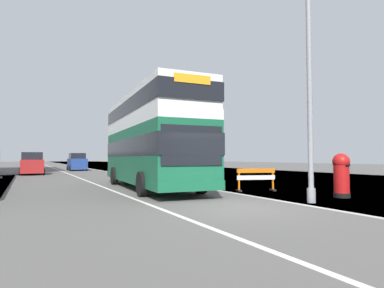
{
  "coord_description": "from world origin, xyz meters",
  "views": [
    {
      "loc": [
        -5.93,
        -8.4,
        1.55
      ],
      "look_at": [
        0.97,
        5.01,
        2.2
      ],
      "focal_mm": 30.09,
      "sensor_mm": 36.0,
      "label": 1
    }
  ],
  "objects_px": {
    "red_pillar_postbox": "(341,173)",
    "car_oncoming_near": "(32,164)",
    "roadworks_barrier": "(256,177)",
    "car_receding_mid": "(77,162)",
    "lamppost_foreground": "(309,70)",
    "double_decker_bus": "(150,139)",
    "car_receding_far": "(34,161)",
    "car_far_side": "(32,161)"
  },
  "relations": [
    {
      "from": "roadworks_barrier",
      "to": "double_decker_bus",
      "type": "bearing_deg",
      "value": 136.63
    },
    {
      "from": "car_receding_mid",
      "to": "car_far_side",
      "type": "bearing_deg",
      "value": 104.99
    },
    {
      "from": "car_receding_mid",
      "to": "car_receding_far",
      "type": "distance_m",
      "value": 9.76
    },
    {
      "from": "roadworks_barrier",
      "to": "car_oncoming_near",
      "type": "xyz_separation_m",
      "value": [
        -9.09,
        21.48,
        0.32
      ]
    },
    {
      "from": "car_receding_far",
      "to": "car_far_side",
      "type": "distance_m",
      "value": 9.23
    },
    {
      "from": "car_receding_mid",
      "to": "car_far_side",
      "type": "relative_size",
      "value": 0.95
    },
    {
      "from": "red_pillar_postbox",
      "to": "car_receding_far",
      "type": "distance_m",
      "value": 42.96
    },
    {
      "from": "lamppost_foreground",
      "to": "roadworks_barrier",
      "type": "relative_size",
      "value": 5.19
    },
    {
      "from": "car_receding_mid",
      "to": "car_far_side",
      "type": "height_order",
      "value": "car_far_side"
    },
    {
      "from": "double_decker_bus",
      "to": "lamppost_foreground",
      "type": "bearing_deg",
      "value": -67.95
    },
    {
      "from": "roadworks_barrier",
      "to": "car_receding_mid",
      "type": "distance_m",
      "value": 29.97
    },
    {
      "from": "roadworks_barrier",
      "to": "car_receding_far",
      "type": "height_order",
      "value": "car_receding_far"
    },
    {
      "from": "red_pillar_postbox",
      "to": "car_far_side",
      "type": "distance_m",
      "value": 52.01
    },
    {
      "from": "lamppost_foreground",
      "to": "red_pillar_postbox",
      "type": "relative_size",
      "value": 5.63
    },
    {
      "from": "double_decker_bus",
      "to": "car_receding_far",
      "type": "height_order",
      "value": "double_decker_bus"
    },
    {
      "from": "double_decker_bus",
      "to": "roadworks_barrier",
      "type": "relative_size",
      "value": 5.94
    },
    {
      "from": "double_decker_bus",
      "to": "red_pillar_postbox",
      "type": "bearing_deg",
      "value": -53.14
    },
    {
      "from": "red_pillar_postbox",
      "to": "car_oncoming_near",
      "type": "xyz_separation_m",
      "value": [
        -10.55,
        24.93,
        0.03
      ]
    },
    {
      "from": "car_far_side",
      "to": "car_receding_far",
      "type": "bearing_deg",
      "value": -88.8
    },
    {
      "from": "car_oncoming_near",
      "to": "lamppost_foreground",
      "type": "bearing_deg",
      "value": -71.93
    },
    {
      "from": "car_oncoming_near",
      "to": "car_receding_mid",
      "type": "distance_m",
      "value": 9.67
    },
    {
      "from": "lamppost_foreground",
      "to": "car_far_side",
      "type": "distance_m",
      "value": 52.27
    },
    {
      "from": "lamppost_foreground",
      "to": "car_receding_mid",
      "type": "height_order",
      "value": "lamppost_foreground"
    },
    {
      "from": "double_decker_bus",
      "to": "car_far_side",
      "type": "xyz_separation_m",
      "value": [
        -4.9,
        43.88,
        -1.42
      ]
    },
    {
      "from": "roadworks_barrier",
      "to": "car_oncoming_near",
      "type": "bearing_deg",
      "value": 112.95
    },
    {
      "from": "car_oncoming_near",
      "to": "car_far_side",
      "type": "bearing_deg",
      "value": 89.31
    },
    {
      "from": "red_pillar_postbox",
      "to": "car_receding_far",
      "type": "xyz_separation_m",
      "value": [
        -10.04,
        41.77,
        0.11
      ]
    },
    {
      "from": "lamppost_foreground",
      "to": "car_receding_far",
      "type": "bearing_deg",
      "value": 100.45
    },
    {
      "from": "lamppost_foreground",
      "to": "car_receding_mid",
      "type": "distance_m",
      "value": 34.03
    },
    {
      "from": "red_pillar_postbox",
      "to": "car_receding_mid",
      "type": "distance_m",
      "value": 33.6
    },
    {
      "from": "roadworks_barrier",
      "to": "car_far_side",
      "type": "relative_size",
      "value": 0.41
    },
    {
      "from": "red_pillar_postbox",
      "to": "roadworks_barrier",
      "type": "height_order",
      "value": "red_pillar_postbox"
    },
    {
      "from": "car_receding_far",
      "to": "car_receding_mid",
      "type": "bearing_deg",
      "value": -61.98
    },
    {
      "from": "roadworks_barrier",
      "to": "car_receding_mid",
      "type": "xyz_separation_m",
      "value": [
        -4.0,
        29.7,
        0.35
      ]
    },
    {
      "from": "roadworks_barrier",
      "to": "car_far_side",
      "type": "distance_m",
      "value": 48.35
    },
    {
      "from": "lamppost_foreground",
      "to": "roadworks_barrier",
      "type": "xyz_separation_m",
      "value": [
        0.78,
        3.99,
        -3.96
      ]
    },
    {
      "from": "car_oncoming_near",
      "to": "car_far_side",
      "type": "distance_m",
      "value": 26.07
    },
    {
      "from": "double_decker_bus",
      "to": "roadworks_barrier",
      "type": "distance_m",
      "value": 5.65
    },
    {
      "from": "double_decker_bus",
      "to": "car_oncoming_near",
      "type": "height_order",
      "value": "double_decker_bus"
    },
    {
      "from": "car_oncoming_near",
      "to": "car_receding_far",
      "type": "distance_m",
      "value": 16.85
    },
    {
      "from": "car_receding_mid",
      "to": "car_receding_far",
      "type": "xyz_separation_m",
      "value": [
        -4.59,
        8.62,
        0.05
      ]
    },
    {
      "from": "lamppost_foreground",
      "to": "roadworks_barrier",
      "type": "height_order",
      "value": "lamppost_foreground"
    }
  ]
}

